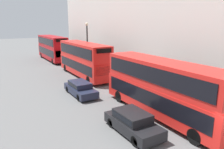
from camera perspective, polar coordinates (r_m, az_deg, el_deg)
The scene contains 6 objects.
bus_leading at distance 16.61m, azimuth 12.92°, elevation -2.97°, with size 2.59×11.38×4.21m.
bus_second_in_queue at distance 28.63m, azimuth -7.42°, elevation 4.26°, with size 2.59×11.25×4.36m.
bus_third_in_queue at distance 42.27m, azimuth -15.32°, elevation 6.92°, with size 2.59×11.27×4.45m.
car_dark_sedan at distance 14.34m, azimuth 5.43°, elevation -12.16°, with size 1.86×4.29×1.40m.
car_hatchback at distance 21.49m, azimuth -8.28°, elevation -3.51°, with size 1.77×4.58×1.32m.
street_lamp at distance 31.32m, azimuth -6.48°, elevation 8.45°, with size 0.44×0.44×6.91m.
Camera 1 is at (-9.49, -5.00, 6.93)m, focal length 35.00 mm.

